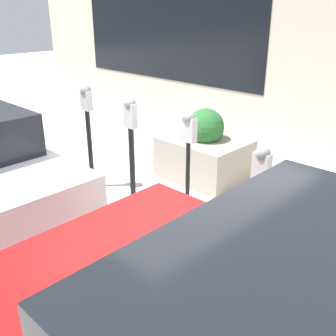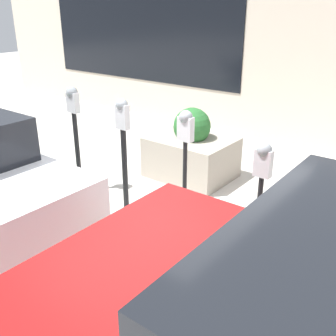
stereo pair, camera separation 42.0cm
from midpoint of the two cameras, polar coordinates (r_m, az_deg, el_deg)
ground_plane at (r=4.59m, az=-3.80°, el=-11.43°), size 40.00×40.00×0.00m
curb_strip at (r=4.53m, az=-4.50°, el=-11.65°), size 19.00×0.16×0.04m
building_facade at (r=7.77m, az=19.19°, el=15.24°), size 19.00×0.17×3.47m
parking_meter_second at (r=4.01m, az=10.60°, el=-0.98°), size 0.18×0.15×1.33m
parking_meter_middle at (r=4.47m, az=-0.14°, el=3.92°), size 0.18×0.15×1.49m
parking_meter_fourth at (r=5.07m, az=-8.88°, el=4.50°), size 0.18×0.15×1.51m
parking_meter_farthest at (r=5.73m, az=-15.49°, el=6.72°), size 0.19×0.16×1.55m
planter_box at (r=6.22m, az=1.48°, el=2.38°), size 1.27×1.00×1.13m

